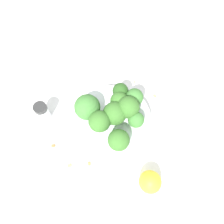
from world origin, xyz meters
TOP-DOWN VIEW (x-y plane):
  - ground_plane at (0.00, 0.00)m, footprint 3.00×3.00m
  - bowl at (0.00, 0.00)m, footprint 0.18×0.18m
  - broccoli_floret_0 at (0.06, 0.01)m, footprint 0.04×0.04m
  - broccoli_floret_1 at (0.02, -0.03)m, footprint 0.05×0.05m
  - broccoli_floret_2 at (0.03, 0.00)m, footprint 0.04×0.04m
  - broccoli_floret_3 at (-0.03, 0.01)m, footprint 0.05×0.05m
  - broccoli_floret_4 at (-0.02, 0.05)m, footprint 0.06×0.06m
  - broccoli_floret_5 at (0.00, -0.01)m, footprint 0.05×0.05m
  - broccoli_floret_6 at (0.01, -0.05)m, footprint 0.04×0.04m
  - broccoli_floret_7 at (0.06, -0.03)m, footprint 0.04×0.04m
  - broccoli_floret_8 at (-0.05, -0.04)m, footprint 0.05×0.05m
  - pepper_shaker at (-0.06, 0.16)m, footprint 0.03×0.03m
  - lemon_wedge at (-0.08, -0.14)m, footprint 0.05×0.05m
  - almond_crumb_0 at (-0.11, -0.00)m, footprint 0.01×0.01m
  - almond_crumb_1 at (-0.12, 0.10)m, footprint 0.01×0.01m
  - almond_crumb_2 at (0.13, -0.06)m, footprint 0.01×0.01m
  - almond_crumb_3 at (-0.14, 0.04)m, footprint 0.01×0.01m
  - almond_crumb_4 at (0.15, 0.01)m, footprint 0.01×0.01m

SIDE VIEW (x-z plane):
  - ground_plane at x=0.00m, z-range 0.00..0.00m
  - almond_crumb_4 at x=0.15m, z-range 0.00..0.01m
  - almond_crumb_2 at x=0.13m, z-range 0.00..0.01m
  - almond_crumb_0 at x=-0.11m, z-range 0.00..0.01m
  - almond_crumb_1 at x=-0.12m, z-range 0.00..0.01m
  - almond_crumb_3 at x=-0.14m, z-range 0.00..0.01m
  - bowl at x=0.00m, z-range 0.00..0.05m
  - lemon_wedge at x=-0.08m, z-range 0.00..0.05m
  - pepper_shaker at x=-0.06m, z-range 0.00..0.06m
  - broccoli_floret_6 at x=0.01m, z-range 0.05..0.09m
  - broccoli_floret_0 at x=0.06m, z-range 0.05..0.10m
  - broccoli_floret_7 at x=0.06m, z-range 0.05..0.10m
  - broccoli_floret_2 at x=0.03m, z-range 0.05..0.10m
  - broccoli_floret_8 at x=-0.05m, z-range 0.05..0.11m
  - broccoli_floret_4 at x=-0.02m, z-range 0.05..0.11m
  - broccoli_floret_5 at x=0.00m, z-range 0.05..0.11m
  - broccoli_floret_3 at x=-0.03m, z-range 0.05..0.11m
  - broccoli_floret_1 at x=0.02m, z-range 0.05..0.12m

